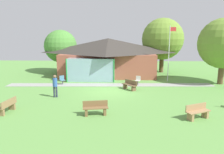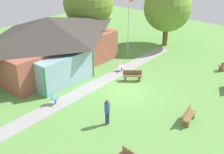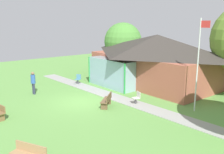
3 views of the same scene
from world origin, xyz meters
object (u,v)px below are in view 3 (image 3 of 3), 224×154
(pavilion, at_px, (155,59))
(patio_chair_lawn_spare, at_px, (137,98))
(patio_chair_west, at_px, (78,79))
(visitor_strolling_lawn, at_px, (33,81))
(flagpole, at_px, (198,62))
(bench_rear_near_path, at_px, (107,101))
(tree_behind_pavilion_left, at_px, (123,42))

(pavilion, relative_size, patio_chair_lawn_spare, 13.48)
(patio_chair_west, height_order, visitor_strolling_lawn, visitor_strolling_lawn)
(patio_chair_west, distance_m, visitor_strolling_lawn, 4.40)
(pavilion, bearing_deg, visitor_strolling_lawn, -109.70)
(flagpole, bearing_deg, patio_chair_lawn_spare, -150.62)
(patio_chair_lawn_spare, bearing_deg, pavilion, -42.12)
(patio_chair_west, xyz_separation_m, visitor_strolling_lawn, (0.61, -4.31, 0.61))
(bench_rear_near_path, height_order, patio_chair_west, patio_chair_west)
(flagpole, relative_size, patio_chair_west, 6.54)
(patio_chair_lawn_spare, xyz_separation_m, tree_behind_pavilion_left, (-9.21, 6.90, 2.89))
(pavilion, relative_size, tree_behind_pavilion_left, 2.16)
(bench_rear_near_path, bearing_deg, patio_chair_west, 34.87)
(pavilion, relative_size, bench_rear_near_path, 8.07)
(flagpole, relative_size, visitor_strolling_lawn, 3.23)
(patio_chair_west, relative_size, patio_chair_lawn_spare, 1.00)
(pavilion, height_order, patio_chair_lawn_spare, pavilion)
(patio_chair_west, distance_m, tree_behind_pavilion_left, 7.80)
(patio_chair_west, height_order, tree_behind_pavilion_left, tree_behind_pavilion_left)
(bench_rear_near_path, distance_m, patio_chair_lawn_spare, 2.05)
(pavilion, relative_size, patio_chair_west, 13.48)
(patio_chair_lawn_spare, bearing_deg, flagpole, -133.61)
(patio_chair_west, relative_size, visitor_strolling_lawn, 0.49)
(visitor_strolling_lawn, bearing_deg, pavilion, 66.02)
(patio_chair_lawn_spare, bearing_deg, tree_behind_pavilion_left, -19.85)
(tree_behind_pavilion_left, bearing_deg, flagpole, -22.15)
(visitor_strolling_lawn, bearing_deg, bench_rear_near_path, 19.28)
(flagpole, xyz_separation_m, tree_behind_pavilion_left, (-12.46, 5.07, 0.20))
(flagpole, distance_m, tree_behind_pavilion_left, 13.46)
(bench_rear_near_path, relative_size, patio_chair_west, 1.67)
(patio_chair_west, bearing_deg, flagpole, 158.49)
(visitor_strolling_lawn, bearing_deg, tree_behind_pavilion_left, 98.38)
(bench_rear_near_path, bearing_deg, visitor_strolling_lawn, 73.94)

